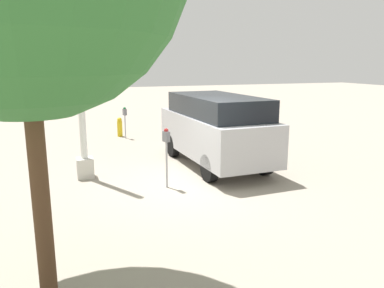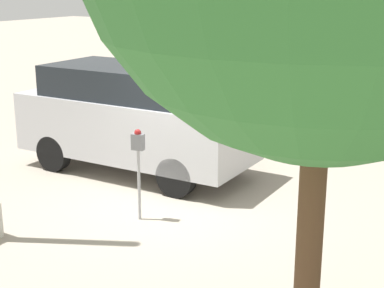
{
  "view_description": "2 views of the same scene",
  "coord_description": "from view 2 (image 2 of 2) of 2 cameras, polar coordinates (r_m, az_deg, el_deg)",
  "views": [
    {
      "loc": [
        -8.6,
        3.15,
        3.09
      ],
      "look_at": [
        0.18,
        -0.03,
        1.06
      ],
      "focal_mm": 35.0,
      "sensor_mm": 36.0,
      "label": 1
    },
    {
      "loc": [
        -5.38,
        7.75,
        3.78
      ],
      "look_at": [
        -0.3,
        -0.27,
        1.12
      ],
      "focal_mm": 55.0,
      "sensor_mm": 36.0,
      "label": 2
    }
  ],
  "objects": [
    {
      "name": "parked_van",
      "position": [
        11.79,
        -5.34,
        2.8
      ],
      "size": [
        4.81,
        2.07,
        2.14
      ],
      "rotation": [
        0.0,
        0.0,
        0.03
      ],
      "color": "#B2B2B7",
      "rests_on": "ground"
    },
    {
      "name": "parking_meter_near",
      "position": [
        9.36,
        -5.24,
        -0.93
      ],
      "size": [
        0.22,
        0.15,
        1.52
      ],
      "rotation": [
        0.0,
        0.0,
        0.24
      ],
      "color": "#9E9EA3",
      "rests_on": "ground"
    },
    {
      "name": "ground_plane",
      "position": [
        10.17,
        -2.27,
        -6.18
      ],
      "size": [
        80.0,
        80.0,
        0.0
      ],
      "primitive_type": "plane",
      "color": "gray"
    }
  ]
}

